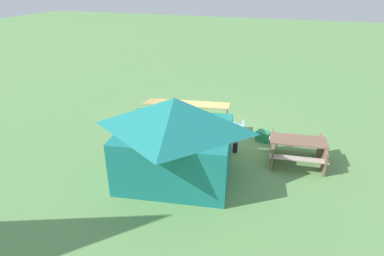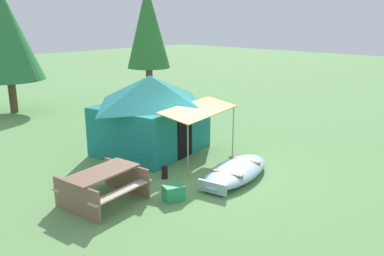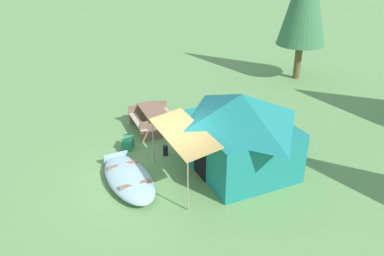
{
  "view_description": "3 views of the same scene",
  "coord_description": "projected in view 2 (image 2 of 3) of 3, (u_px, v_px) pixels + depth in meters",
  "views": [
    {
      "loc": [
        -3.17,
        10.31,
        5.46
      ],
      "look_at": [
        0.25,
        0.71,
        0.74
      ],
      "focal_mm": 30.59,
      "sensor_mm": 36.0,
      "label": 1
    },
    {
      "loc": [
        -8.18,
        -6.94,
        4.25
      ],
      "look_at": [
        -0.36,
        0.35,
        1.28
      ],
      "focal_mm": 37.39,
      "sensor_mm": 36.0,
      "label": 2
    },
    {
      "loc": [
        10.15,
        -1.61,
        6.74
      ],
      "look_at": [
        -0.46,
        1.24,
        1.3
      ],
      "focal_mm": 37.48,
      "sensor_mm": 36.0,
      "label": 3
    }
  ],
  "objects": [
    {
      "name": "picnic_table",
      "position": [
        103.0,
        183.0,
        9.37
      ],
      "size": [
        1.92,
        1.72,
        0.8
      ],
      "color": "#815F4C",
      "rests_on": "ground_plane"
    },
    {
      "name": "beached_rowboat",
      "position": [
        235.0,
        171.0,
        10.92
      ],
      "size": [
        3.07,
        1.78,
        0.38
      ],
      "color": "#95B8C2",
      "rests_on": "ground_plane"
    },
    {
      "name": "ground_plane",
      "position": [
        209.0,
        171.0,
        11.46
      ],
      "size": [
        80.0,
        80.0,
        0.0
      ],
      "primitive_type": "plane",
      "color": "#659856"
    },
    {
      "name": "canvas_cabin_tent",
      "position": [
        151.0,
        113.0,
        12.87
      ],
      "size": [
        3.82,
        4.31,
        2.49
      ],
      "color": "#1C7C79",
      "rests_on": "ground_plane"
    },
    {
      "name": "pine_tree_back_right",
      "position": [
        5.0,
        36.0,
        17.59
      ],
      "size": [
        3.05,
        3.05,
        5.46
      ],
      "color": "brown",
      "rests_on": "ground_plane"
    },
    {
      "name": "cooler_box",
      "position": [
        174.0,
        193.0,
        9.56
      ],
      "size": [
        0.56,
        0.48,
        0.38
      ],
      "primitive_type": "cube",
      "rotation": [
        0.0,
        0.0,
        2.81
      ],
      "color": "#278F5A",
      "rests_on": "ground_plane"
    },
    {
      "name": "fuel_can",
      "position": [
        165.0,
        173.0,
        10.88
      ],
      "size": [
        0.23,
        0.23,
        0.34
      ],
      "primitive_type": "cylinder",
      "rotation": [
        0.0,
        0.0,
        3.69
      ],
      "color": "black",
      "rests_on": "ground_plane"
    },
    {
      "name": "pine_tree_back_left",
      "position": [
        148.0,
        27.0,
        19.44
      ],
      "size": [
        2.12,
        2.12,
        5.85
      ],
      "color": "brown",
      "rests_on": "ground_plane"
    }
  ]
}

